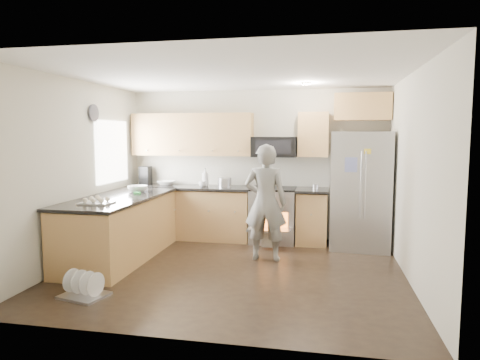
% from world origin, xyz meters
% --- Properties ---
extents(ground, '(4.50, 4.50, 0.00)m').
position_xyz_m(ground, '(0.00, 0.00, 0.00)').
color(ground, black).
rests_on(ground, ground).
extents(room_shell, '(4.54, 4.04, 2.62)m').
position_xyz_m(room_shell, '(-0.04, 0.02, 1.67)').
color(room_shell, beige).
rests_on(room_shell, ground).
extents(back_cabinet_run, '(4.45, 0.64, 2.50)m').
position_xyz_m(back_cabinet_run, '(-0.59, 1.75, 0.96)').
color(back_cabinet_run, '#B68B48').
rests_on(back_cabinet_run, ground).
extents(peninsula, '(0.96, 2.36, 1.02)m').
position_xyz_m(peninsula, '(-1.75, 0.25, 0.46)').
color(peninsula, '#B68B48').
rests_on(peninsula, ground).
extents(stove_range, '(0.76, 0.97, 1.79)m').
position_xyz_m(stove_range, '(0.35, 1.69, 0.68)').
color(stove_range, '#B7B7BC').
rests_on(stove_range, ground).
extents(refrigerator, '(0.96, 0.77, 1.87)m').
position_xyz_m(refrigerator, '(1.77, 1.52, 0.94)').
color(refrigerator, '#B7B7BC').
rests_on(refrigerator, ground).
extents(person, '(0.62, 0.41, 1.69)m').
position_xyz_m(person, '(0.36, 0.61, 0.85)').
color(person, gray).
rests_on(person, ground).
extents(dish_rack, '(0.56, 0.49, 0.30)m').
position_xyz_m(dish_rack, '(-1.45, -1.23, 0.08)').
color(dish_rack, '#B7B7BC').
rests_on(dish_rack, ground).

